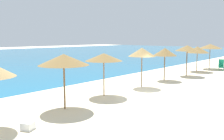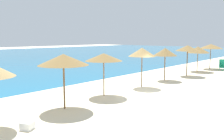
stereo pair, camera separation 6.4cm
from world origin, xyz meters
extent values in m
plane|color=beige|center=(0.00, 0.00, 0.00)|extent=(160.00, 160.00, 0.00)
cylinder|color=brown|center=(-5.58, 1.77, 1.18)|extent=(0.09, 0.09, 2.36)
cone|color=olive|center=(-5.58, 1.77, 2.48)|extent=(2.49, 2.49, 0.55)
cylinder|color=brown|center=(-2.25, 2.19, 1.15)|extent=(0.07, 0.07, 2.30)
cone|color=olive|center=(-2.25, 2.19, 2.38)|extent=(2.26, 2.26, 0.47)
cylinder|color=brown|center=(1.47, 1.94, 1.18)|extent=(0.07, 0.07, 2.37)
cone|color=#9E7F4C|center=(1.47, 1.94, 2.53)|extent=(1.95, 1.95, 0.62)
cylinder|color=brown|center=(5.13, 2.12, 1.10)|extent=(0.09, 0.09, 2.20)
cone|color=olive|center=(5.13, 2.12, 2.37)|extent=(1.99, 1.99, 0.64)
cylinder|color=brown|center=(8.64, 1.75, 1.23)|extent=(0.09, 0.09, 2.46)
cone|color=olive|center=(8.64, 1.75, 2.58)|extent=(2.25, 2.25, 0.53)
cylinder|color=brown|center=(12.15, 2.16, 1.05)|extent=(0.07, 0.07, 2.11)
cone|color=olive|center=(12.15, 2.16, 2.29)|extent=(2.40, 2.40, 0.67)
cylinder|color=brown|center=(15.32, 1.95, 1.22)|extent=(0.07, 0.07, 2.44)
cone|color=olive|center=(15.32, 1.95, 2.56)|extent=(2.67, 2.67, 0.53)
cube|color=#199972|center=(15.06, 0.55, 0.32)|extent=(1.44, 0.96, 0.07)
cube|color=#199972|center=(15.65, 0.75, 0.73)|extent=(0.40, 0.61, 0.82)
cylinder|color=silver|center=(14.45, 0.60, 0.14)|extent=(0.04, 0.04, 0.28)
cylinder|color=silver|center=(14.60, 0.15, 0.14)|extent=(0.04, 0.04, 0.28)
cylinder|color=silver|center=(15.51, 0.96, 0.14)|extent=(0.04, 0.04, 0.28)
cylinder|color=silver|center=(15.67, 0.51, 0.14)|extent=(0.04, 0.04, 0.28)
cube|color=white|center=(-8.26, 0.65, 0.15)|extent=(0.57, 0.57, 0.30)
camera|label=1|loc=(-12.97, -7.76, 3.55)|focal=38.99mm
camera|label=2|loc=(-12.93, -7.81, 3.55)|focal=38.99mm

